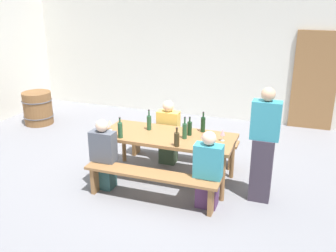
{
  "coord_description": "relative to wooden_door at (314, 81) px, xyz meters",
  "views": [
    {
      "loc": [
        1.81,
        -5.14,
        2.87
      ],
      "look_at": [
        0.0,
        0.0,
        0.9
      ],
      "focal_mm": 40.38,
      "sensor_mm": 36.0,
      "label": 1
    }
  ],
  "objects": [
    {
      "name": "bench_far",
      "position": [
        -2.14,
        -2.54,
        -0.69
      ],
      "size": [
        1.97,
        0.3,
        0.45
      ],
      "color": "olive",
      "rests_on": "ground"
    },
    {
      "name": "back_wall",
      "position": [
        -2.14,
        0.14,
        0.55
      ],
      "size": [
        14.0,
        0.2,
        3.2
      ],
      "primitive_type": "cube",
      "color": "silver",
      "rests_on": "ground"
    },
    {
      "name": "wine_glass_2",
      "position": [
        -3.09,
        -3.37,
        -0.18
      ],
      "size": [
        0.07,
        0.07,
        0.17
      ],
      "color": "silver",
      "rests_on": "tasting_table"
    },
    {
      "name": "seated_guest_far_0",
      "position": [
        -2.34,
        -2.69,
        -0.52
      ],
      "size": [
        0.37,
        0.24,
        1.13
      ],
      "rotation": [
        0.0,
        0.0,
        -1.57
      ],
      "color": "#3E553A",
      "rests_on": "ground"
    },
    {
      "name": "wine_glass_1",
      "position": [
        -1.54,
        -3.43,
        -0.18
      ],
      "size": [
        0.07,
        0.07,
        0.17
      ],
      "color": "silver",
      "rests_on": "tasting_table"
    },
    {
      "name": "wine_bottle_5",
      "position": [
        -2.78,
        -3.62,
        -0.17
      ],
      "size": [
        0.07,
        0.07,
        0.32
      ],
      "color": "#234C2D",
      "rests_on": "tasting_table"
    },
    {
      "name": "wooden_door",
      "position": [
        0.0,
        0.0,
        0.0
      ],
      "size": [
        0.9,
        0.06,
        2.1
      ],
      "primitive_type": "cube",
      "color": "olive",
      "rests_on": "ground"
    },
    {
      "name": "bench_near",
      "position": [
        -2.14,
        -4.01,
        -0.69
      ],
      "size": [
        1.97,
        0.3,
        0.45
      ],
      "color": "olive",
      "rests_on": "ground"
    },
    {
      "name": "wine_bottle_1",
      "position": [
        -1.66,
        -2.95,
        -0.17
      ],
      "size": [
        0.07,
        0.07,
        0.33
      ],
      "color": "#143319",
      "rests_on": "tasting_table"
    },
    {
      "name": "wine_bottle_2",
      "position": [
        -1.82,
        -3.16,
        -0.19
      ],
      "size": [
        0.07,
        0.07,
        0.3
      ],
      "color": "#143319",
      "rests_on": "tasting_table"
    },
    {
      "name": "seated_guest_near_1",
      "position": [
        -1.35,
        -3.86,
        -0.52
      ],
      "size": [
        0.39,
        0.24,
        1.12
      ],
      "rotation": [
        0.0,
        0.0,
        1.57
      ],
      "color": "#56325A",
      "rests_on": "ground"
    },
    {
      "name": "wine_barrel",
      "position": [
        -5.79,
        -1.73,
        -0.68
      ],
      "size": [
        0.67,
        0.67,
        0.73
      ],
      "color": "brown",
      "rests_on": "ground"
    },
    {
      "name": "standing_host",
      "position": [
        -0.68,
        -3.42,
        -0.25
      ],
      "size": [
        0.39,
        0.24,
        1.66
      ],
      "rotation": [
        0.0,
        0.0,
        3.14
      ],
      "color": "#38303D",
      "rests_on": "ground"
    },
    {
      "name": "wine_bottle_0",
      "position": [
        -1.85,
        -3.32,
        -0.17
      ],
      "size": [
        0.07,
        0.07,
        0.34
      ],
      "color": "#234C2D",
      "rests_on": "tasting_table"
    },
    {
      "name": "wine_glass_0",
      "position": [
        -1.29,
        -3.22,
        -0.17
      ],
      "size": [
        0.07,
        0.07,
        0.18
      ],
      "color": "silver",
      "rests_on": "tasting_table"
    },
    {
      "name": "tasting_table",
      "position": [
        -2.14,
        -3.28,
        -0.37
      ],
      "size": [
        2.07,
        0.87,
        0.75
      ],
      "color": "olive",
      "rests_on": "ground"
    },
    {
      "name": "wine_bottle_4",
      "position": [
        -2.5,
        -3.15,
        -0.17
      ],
      "size": [
        0.07,
        0.07,
        0.34
      ],
      "color": "#234C2D",
      "rests_on": "tasting_table"
    },
    {
      "name": "ground_plane",
      "position": [
        -2.14,
        -3.28,
        -1.05
      ],
      "size": [
        24.0,
        24.0,
        0.0
      ],
      "primitive_type": "plane",
      "color": "slate"
    },
    {
      "name": "seated_guest_near_0",
      "position": [
        -2.95,
        -3.86,
        -0.54
      ],
      "size": [
        0.38,
        0.24,
        1.1
      ],
      "rotation": [
        0.0,
        0.0,
        1.57
      ],
      "color": "#294D4C",
      "rests_on": "ground"
    },
    {
      "name": "wine_bottle_3",
      "position": [
        -1.87,
        -3.65,
        -0.19
      ],
      "size": [
        0.08,
        0.08,
        0.28
      ],
      "color": "#332814",
      "rests_on": "tasting_table"
    }
  ]
}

